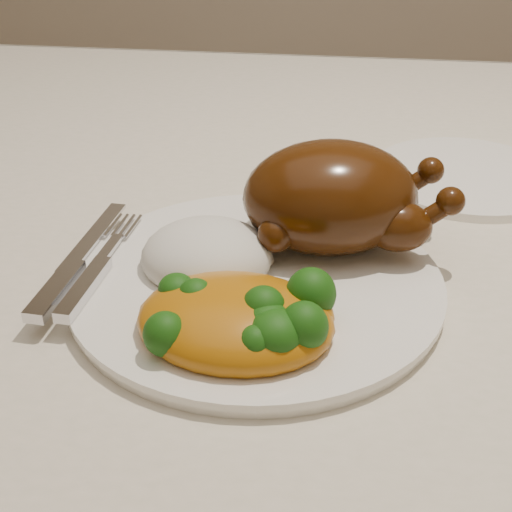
# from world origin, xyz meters

# --- Properties ---
(dining_table) EXTENTS (1.60, 0.90, 0.76)m
(dining_table) POSITION_xyz_m (0.00, 0.00, 0.67)
(dining_table) COLOR brown
(dining_table) RESTS_ON floor
(tablecloth) EXTENTS (1.73, 1.03, 0.18)m
(tablecloth) POSITION_xyz_m (0.00, 0.00, 0.74)
(tablecloth) COLOR silver
(tablecloth) RESTS_ON dining_table
(dinner_plate) EXTENTS (0.33, 0.33, 0.01)m
(dinner_plate) POSITION_xyz_m (0.00, -0.20, 0.77)
(dinner_plate) COLOR white
(dinner_plate) RESTS_ON tablecloth
(side_plate) EXTENTS (0.26, 0.26, 0.01)m
(side_plate) POSITION_xyz_m (0.20, 0.04, 0.77)
(side_plate) COLOR white
(side_plate) RESTS_ON tablecloth
(roast_chicken) EXTENTS (0.19, 0.14, 0.09)m
(roast_chicken) POSITION_xyz_m (0.06, -0.13, 0.83)
(roast_chicken) COLOR #411F07
(roast_chicken) RESTS_ON dinner_plate
(rice_mound) EXTENTS (0.12, 0.11, 0.06)m
(rice_mound) POSITION_xyz_m (-0.04, -0.19, 0.79)
(rice_mound) COLOR white
(rice_mound) RESTS_ON dinner_plate
(mac_and_cheese) EXTENTS (0.15, 0.12, 0.06)m
(mac_and_cheese) POSITION_xyz_m (0.01, -0.27, 0.79)
(mac_and_cheese) COLOR #B96A0B
(mac_and_cheese) RESTS_ON dinner_plate
(cutlery) EXTENTS (0.04, 0.19, 0.01)m
(cutlery) POSITION_xyz_m (-0.13, -0.21, 0.79)
(cutlery) COLOR silver
(cutlery) RESTS_ON dinner_plate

